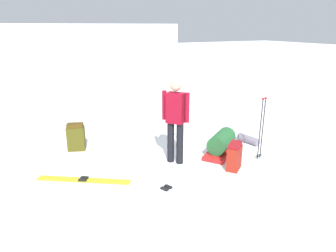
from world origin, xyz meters
name	(u,v)px	position (x,y,z in m)	size (l,w,h in m)	color
ground_plane	(168,157)	(0.00, 0.00, 0.00)	(80.00, 80.00, 0.00)	white
distant_snow_ridge	(77,44)	(1.74, 18.56, 1.39)	(14.35, 5.00, 2.78)	white
skier_standing	(175,118)	(0.02, -0.29, 0.95)	(0.39, 0.46, 1.70)	black
ski_pair_near	(84,180)	(-1.84, -0.26, 0.01)	(1.55, 1.06, 0.05)	gold
ski_pair_far	(166,189)	(-0.63, -1.22, 0.01)	(0.91, 1.76, 0.05)	silver
backpack_large_dark	(76,137)	(-1.66, 1.28, 0.30)	(0.43, 0.34, 0.62)	#464212
backpack_bright	(234,156)	(0.90, -1.08, 0.27)	(0.43, 0.40, 0.55)	maroon
ski_poles_planted_near	(262,125)	(1.70, -0.90, 0.73)	(0.16, 0.10, 1.32)	black
ski_poles_planted_far	(180,118)	(0.49, 0.39, 0.71)	(0.19, 0.11, 1.28)	black
gear_sled	(221,144)	(1.14, -0.32, 0.22)	(1.20, 1.05, 0.49)	red
sleeping_mat_rolled	(248,139)	(2.09, -0.10, 0.09)	(0.18, 0.18, 0.55)	slate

